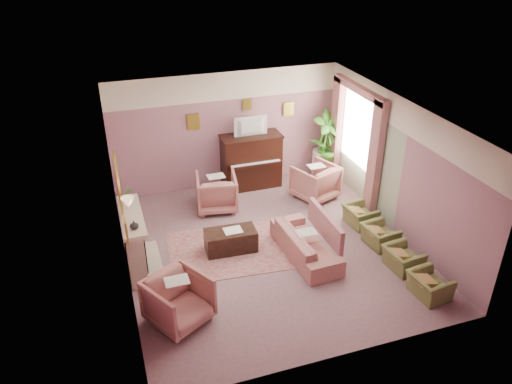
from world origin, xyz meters
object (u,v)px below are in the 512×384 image
object	(u,v)px
floral_armchair_front	(178,298)
olive_chair_a	(430,282)
coffee_table	(231,241)
side_table	(322,163)
television	(252,125)
olive_chair_c	(380,233)
olive_chair_d	(360,213)
floral_armchair_right	(315,180)
piano	(251,162)
sofa	(306,239)
olive_chair_b	(403,256)
floral_armchair_left	(216,190)

from	to	relation	value
floral_armchair_front	olive_chair_a	size ratio (longest dim) A/B	1.37
coffee_table	side_table	world-z (taller)	side_table
television	olive_chair_c	world-z (taller)	television
coffee_table	olive_chair_d	world-z (taller)	olive_chair_d
floral_armchair_right	side_table	xyz separation A→B (m)	(0.65, 1.00, -0.11)
piano	side_table	distance (m)	1.91
olive_chair_a	olive_chair_c	xyz separation A→B (m)	(0.00, 1.64, 0.00)
olive_chair_c	olive_chair_a	bearing A→B (deg)	-90.00
sofa	side_table	size ratio (longest dim) A/B	2.65
olive_chair_b	sofa	bearing A→B (deg)	148.10
olive_chair_a	olive_chair_c	bearing A→B (deg)	90.00
floral_armchair_right	olive_chair_d	world-z (taller)	floral_armchair_right
floral_armchair_right	television	bearing A→B (deg)	141.33
floral_armchair_right	olive_chair_a	size ratio (longest dim) A/B	1.37
coffee_table	floral_armchair_left	world-z (taller)	floral_armchair_left
floral_armchair_left	side_table	xyz separation A→B (m)	(2.97, 0.78, -0.11)
floral_armchair_front	olive_chair_a	bearing A→B (deg)	-10.03
floral_armchair_right	side_table	world-z (taller)	floral_armchair_right
television	olive_chair_b	distance (m)	4.56
piano	floral_armchair_right	world-z (taller)	piano
piano	floral_armchair_right	bearing A→B (deg)	-40.05
floral_armchair_right	olive_chair_b	distance (m)	3.09
television	olive_chair_a	bearing A→B (deg)	-71.30
floral_armchair_left	olive_chair_b	size ratio (longest dim) A/B	1.37
floral_armchair_right	floral_armchair_front	world-z (taller)	same
floral_armchair_left	olive_chair_c	world-z (taller)	floral_armchair_left
television	coffee_table	distance (m)	3.08
floral_armchair_front	olive_chair_d	distance (m)	4.56
coffee_table	olive_chair_c	size ratio (longest dim) A/B	1.49
floral_armchair_right	olive_chair_d	size ratio (longest dim) A/B	1.37
television	olive_chair_d	distance (m)	3.20
piano	sofa	bearing A→B (deg)	-88.24
olive_chair_d	piano	bearing A→B (deg)	123.83
olive_chair_d	floral_armchair_right	bearing A→B (deg)	106.11
television	sofa	distance (m)	3.32
sofa	floral_armchair_front	size ratio (longest dim) A/B	2.02
coffee_table	sofa	distance (m)	1.48
television	floral_armchair_left	xyz separation A→B (m)	(-1.08, -0.77, -1.14)
sofa	olive_chair_b	size ratio (longest dim) A/B	2.76
olive_chair_a	television	bearing A→B (deg)	108.70
floral_armchair_right	side_table	size ratio (longest dim) A/B	1.31
television	sofa	size ratio (longest dim) A/B	0.43
floral_armchair_front	side_table	distance (m)	6.08
olive_chair_c	olive_chair_d	distance (m)	0.82
sofa	olive_chair_a	world-z (taller)	sofa
olive_chair_a	olive_chair_b	distance (m)	0.82
floral_armchair_right	floral_armchair_front	distance (m)	4.93
olive_chair_c	olive_chair_d	size ratio (longest dim) A/B	1.00
olive_chair_b	olive_chair_d	xyz separation A→B (m)	(0.00, 1.64, 0.00)
floral_armchair_left	side_table	bearing A→B (deg)	14.71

